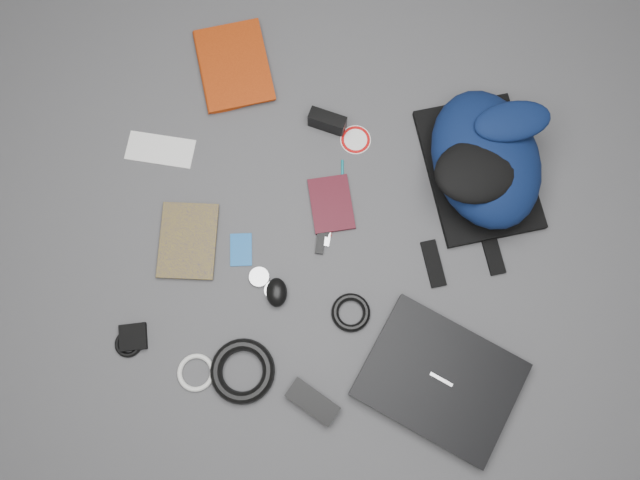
% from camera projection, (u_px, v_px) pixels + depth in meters
% --- Properties ---
extents(ground, '(4.00, 4.00, 0.00)m').
position_uv_depth(ground, '(320.00, 242.00, 1.78)').
color(ground, '#4F4F51').
rests_on(ground, ground).
extents(backpack, '(0.48, 0.55, 0.19)m').
position_uv_depth(backpack, '(486.00, 159.00, 1.74)').
color(backpack, '#071232').
rests_on(backpack, ground).
extents(laptop, '(0.47, 0.41, 0.04)m').
position_uv_depth(laptop, '(440.00, 379.00, 1.67)').
color(laptop, black).
rests_on(laptop, ground).
extents(textbook_red, '(0.31, 0.34, 0.03)m').
position_uv_depth(textbook_red, '(200.00, 73.00, 1.89)').
color(textbook_red, '#8F2808').
rests_on(textbook_red, ground).
extents(comic_book, '(0.20, 0.25, 0.02)m').
position_uv_depth(comic_book, '(160.00, 240.00, 1.78)').
color(comic_book, '#B0970C').
rests_on(comic_book, ground).
extents(envelope, '(0.20, 0.10, 0.00)m').
position_uv_depth(envelope, '(160.00, 150.00, 1.85)').
color(envelope, white).
rests_on(envelope, ground).
extents(dvd_case, '(0.17, 0.20, 0.01)m').
position_uv_depth(dvd_case, '(331.00, 204.00, 1.80)').
color(dvd_case, '#380A12').
rests_on(dvd_case, ground).
extents(compact_camera, '(0.11, 0.05, 0.06)m').
position_uv_depth(compact_camera, '(327.00, 121.00, 1.84)').
color(compact_camera, black).
rests_on(compact_camera, ground).
extents(sticker_disc, '(0.10, 0.10, 0.00)m').
position_uv_depth(sticker_disc, '(356.00, 140.00, 1.86)').
color(sticker_disc, white).
rests_on(sticker_disc, ground).
extents(pen_teal, '(0.03, 0.13, 0.01)m').
position_uv_depth(pen_teal, '(342.00, 181.00, 1.82)').
color(pen_teal, '#0E7783').
rests_on(pen_teal, ground).
extents(pen_red, '(0.05, 0.14, 0.01)m').
position_uv_depth(pen_red, '(328.00, 213.00, 1.80)').
color(pen_red, '#98130B').
rests_on(pen_red, ground).
extents(id_badge, '(0.08, 0.11, 0.00)m').
position_uv_depth(id_badge, '(241.00, 250.00, 1.78)').
color(id_badge, '#165AA7').
rests_on(id_badge, ground).
extents(usb_black, '(0.03, 0.07, 0.01)m').
position_uv_depth(usb_black, '(320.00, 243.00, 1.78)').
color(usb_black, black).
rests_on(usb_black, ground).
extents(usb_silver, '(0.02, 0.04, 0.01)m').
position_uv_depth(usb_silver, '(327.00, 240.00, 1.78)').
color(usb_silver, '#BCBDBF').
rests_on(usb_silver, ground).
extents(key_fob, '(0.03, 0.04, 0.01)m').
position_uv_depth(key_fob, '(327.00, 231.00, 1.79)').
color(key_fob, black).
rests_on(key_fob, ground).
extents(mouse, '(0.08, 0.09, 0.04)m').
position_uv_depth(mouse, '(277.00, 292.00, 1.73)').
color(mouse, black).
rests_on(mouse, ground).
extents(headphone_left, '(0.07, 0.07, 0.01)m').
position_uv_depth(headphone_left, '(259.00, 277.00, 1.75)').
color(headphone_left, '#B1B0B2').
rests_on(headphone_left, ground).
extents(headphone_right, '(0.06, 0.06, 0.01)m').
position_uv_depth(headphone_right, '(274.00, 290.00, 1.74)').
color(headphone_right, silver).
rests_on(headphone_right, ground).
extents(cable_coil, '(0.14, 0.14, 0.02)m').
position_uv_depth(cable_coil, '(351.00, 313.00, 1.73)').
color(cable_coil, black).
rests_on(cable_coil, ground).
extents(power_brick, '(0.15, 0.11, 0.04)m').
position_uv_depth(power_brick, '(313.00, 402.00, 1.66)').
color(power_brick, black).
rests_on(power_brick, ground).
extents(power_cord_coil, '(0.18, 0.18, 0.03)m').
position_uv_depth(power_cord_coil, '(242.00, 371.00, 1.68)').
color(power_cord_coil, black).
rests_on(power_cord_coil, ground).
extents(pouch, '(0.09, 0.09, 0.02)m').
position_uv_depth(pouch, '(133.00, 337.00, 1.71)').
color(pouch, black).
rests_on(pouch, ground).
extents(earbud_coil, '(0.09, 0.09, 0.01)m').
position_uv_depth(earbud_coil, '(129.00, 343.00, 1.71)').
color(earbud_coil, black).
rests_on(earbud_coil, ground).
extents(white_cable_coil, '(0.12, 0.12, 0.01)m').
position_uv_depth(white_cable_coil, '(196.00, 373.00, 1.69)').
color(white_cable_coil, white).
rests_on(white_cable_coil, ground).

